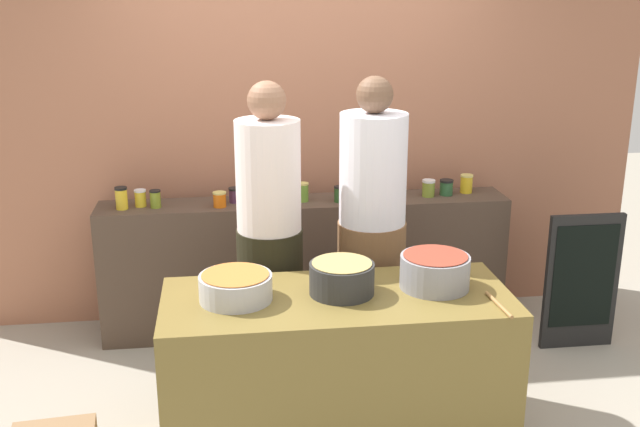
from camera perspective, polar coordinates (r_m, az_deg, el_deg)
ground at (r=4.31m, az=0.63°, el=-14.88°), size 12.00×12.00×0.00m
storefront_wall at (r=5.15m, az=-1.62°, el=8.39°), size 4.80×0.12×3.00m
display_shelf at (r=5.08m, az=-1.11°, el=-3.95°), size 2.70×0.36×0.91m
prep_table at (r=3.84m, az=1.30°, el=-11.98°), size 1.70×0.70×0.83m
preserve_jar_0 at (r=4.90m, az=-14.86°, el=1.14°), size 0.08×0.08×0.14m
preserve_jar_1 at (r=4.93m, az=-13.50°, el=1.15°), size 0.07×0.07×0.11m
preserve_jar_2 at (r=4.88m, az=-12.40°, el=1.10°), size 0.07×0.07×0.11m
preserve_jar_3 at (r=4.83m, az=-7.64°, el=1.07°), size 0.09×0.09×0.10m
preserve_jar_4 at (r=4.92m, az=-6.45°, el=1.41°), size 0.09×0.09×0.10m
preserve_jar_5 at (r=4.94m, az=-4.28°, el=1.65°), size 0.07×0.07×0.11m
preserve_jar_6 at (r=4.92m, az=-2.71°, el=1.54°), size 0.09×0.09×0.10m
preserve_jar_7 at (r=4.91m, az=-1.31°, el=1.64°), size 0.08×0.08×0.12m
preserve_jar_8 at (r=4.90m, az=1.48°, el=1.49°), size 0.07×0.07×0.11m
preserve_jar_9 at (r=5.05m, az=3.83°, el=1.97°), size 0.08×0.08×0.11m
preserve_jar_10 at (r=5.07m, az=8.24°, el=1.93°), size 0.09×0.09×0.11m
preserve_jar_11 at (r=5.13m, az=9.58°, el=1.98°), size 0.09×0.09×0.10m
preserve_jar_12 at (r=5.21m, az=11.07°, el=2.25°), size 0.09×0.09×0.13m
cooking_pot_left at (r=3.61m, az=-6.43°, el=-5.59°), size 0.35×0.35×0.13m
cooking_pot_center at (r=3.66m, az=1.67°, el=-4.94°), size 0.32×0.32×0.16m
cooking_pot_right at (r=3.77m, az=8.71°, el=-4.37°), size 0.35×0.35×0.17m
wooden_spoon at (r=3.64m, az=13.43°, el=-6.74°), size 0.04×0.29×0.02m
cook_with_tongs at (r=4.18m, az=-3.82°, el=-3.41°), size 0.37×0.37×1.80m
cook_in_cap at (r=4.26m, az=3.92°, el=-2.95°), size 0.39×0.39×1.81m
chalkboard_sign at (r=5.10m, az=19.28°, el=-4.88°), size 0.49×0.05×0.90m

